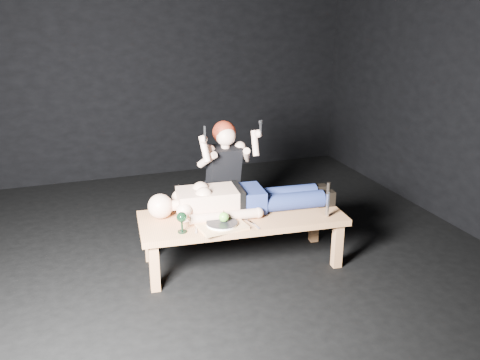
{
  "coord_description": "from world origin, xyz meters",
  "views": [
    {
      "loc": [
        -1.11,
        -3.9,
        2.14
      ],
      "look_at": [
        0.19,
        -0.15,
        0.75
      ],
      "focal_mm": 37.89,
      "sensor_mm": 36.0,
      "label": 1
    }
  ],
  "objects": [
    {
      "name": "goblet",
      "position": [
        -0.36,
        -0.36,
        0.53
      ],
      "size": [
        0.09,
        0.09,
        0.17
      ],
      "primitive_type": null,
      "rotation": [
        0.0,
        0.0,
        -0.08
      ],
      "color": "black",
      "rests_on": "table"
    },
    {
      "name": "serving_tray",
      "position": [
        -0.04,
        -0.37,
        0.46
      ],
      "size": [
        0.4,
        0.31,
        0.02
      ],
      "primitive_type": "cube",
      "rotation": [
        0.0,
        0.0,
        0.11
      ],
      "color": "tan",
      "rests_on": "table"
    },
    {
      "name": "apple",
      "position": [
        -0.02,
        -0.36,
        0.53
      ],
      "size": [
        0.08,
        0.08,
        0.08
      ],
      "primitive_type": "sphere",
      "color": "#67A72E",
      "rests_on": "plate"
    },
    {
      "name": "plate",
      "position": [
        -0.04,
        -0.37,
        0.48
      ],
      "size": [
        0.27,
        0.27,
        0.02
      ],
      "primitive_type": "cylinder",
      "rotation": [
        0.0,
        0.0,
        0.11
      ],
      "color": "white",
      "rests_on": "serving_tray"
    },
    {
      "name": "fork_flat",
      "position": [
        -0.24,
        -0.33,
        0.45
      ],
      "size": [
        0.06,
        0.18,
        0.01
      ],
      "primitive_type": "cube",
      "rotation": [
        0.0,
        0.0,
        -0.24
      ],
      "color": "#B2B2B7",
      "rests_on": "table"
    },
    {
      "name": "knife_flat",
      "position": [
        0.22,
        -0.42,
        0.45
      ],
      "size": [
        0.04,
        0.18,
        0.01
      ],
      "primitive_type": "cube",
      "rotation": [
        0.0,
        0.0,
        0.14
      ],
      "color": "#B2B2B7",
      "rests_on": "table"
    },
    {
      "name": "spoon_flat",
      "position": [
        0.2,
        -0.32,
        0.45
      ],
      "size": [
        0.08,
        0.18,
        0.01
      ],
      "primitive_type": "cube",
      "rotation": [
        0.0,
        0.0,
        0.37
      ],
      "color": "#B2B2B7",
      "rests_on": "table"
    },
    {
      "name": "carving_knife",
      "position": [
        0.86,
        -0.46,
        0.6
      ],
      "size": [
        0.04,
        0.05,
        0.3
      ],
      "primitive_type": null,
      "rotation": [
        0.0,
        0.0,
        -0.08
      ],
      "color": "#B2B2B7",
      "rests_on": "table"
    },
    {
      "name": "back_wall",
      "position": [
        0.0,
        2.5,
        1.5
      ],
      "size": [
        5.0,
        0.0,
        5.0
      ],
      "primitive_type": "plane",
      "rotation": [
        1.57,
        0.0,
        0.0
      ],
      "color": "black",
      "rests_on": "ground"
    },
    {
      "name": "kneeling_woman",
      "position": [
        0.2,
        0.42,
        0.59
      ],
      "size": [
        0.67,
        0.74,
        1.18
      ],
      "primitive_type": null,
      "rotation": [
        0.0,
        0.0,
        0.06
      ],
      "color": "black",
      "rests_on": "ground"
    },
    {
      "name": "lying_man",
      "position": [
        0.26,
        -0.09,
        0.58
      ],
      "size": [
        1.76,
        0.67,
        0.27
      ],
      "primitive_type": null,
      "rotation": [
        0.0,
        0.0,
        -0.08
      ],
      "color": "#E0B08E",
      "rests_on": "table"
    },
    {
      "name": "table",
      "position": [
        0.19,
        -0.2,
        0.23
      ],
      "size": [
        1.76,
        0.78,
        0.45
      ],
      "primitive_type": "cube",
      "rotation": [
        0.0,
        0.0,
        -0.08
      ],
      "color": "#BE7D44",
      "rests_on": "ground"
    },
    {
      "name": "ground",
      "position": [
        0.0,
        0.0,
        0.0
      ],
      "size": [
        5.0,
        5.0,
        0.0
      ],
      "primitive_type": "plane",
      "color": "black",
      "rests_on": "ground"
    }
  ]
}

